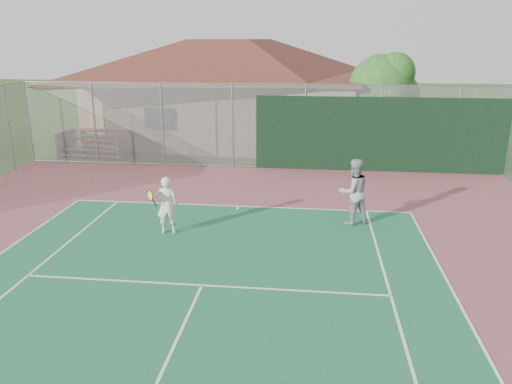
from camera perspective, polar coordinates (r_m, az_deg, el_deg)
back_fence at (r=20.68m, az=5.89°, el=7.05°), size 20.08×0.11×3.53m
clubhouse at (r=27.07m, az=-2.81°, el=12.67°), size 15.09×10.72×6.19m
bleachers at (r=24.58m, az=-17.83°, el=5.41°), size 3.13×2.03×1.14m
tree at (r=23.41m, az=14.25°, el=11.33°), size 3.37×3.19×4.70m
player_white_front at (r=14.07m, az=-10.16°, el=-1.54°), size 0.83×0.67×1.64m
player_grey_back at (r=14.81m, az=11.08°, el=-0.03°), size 1.18×1.08×1.95m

